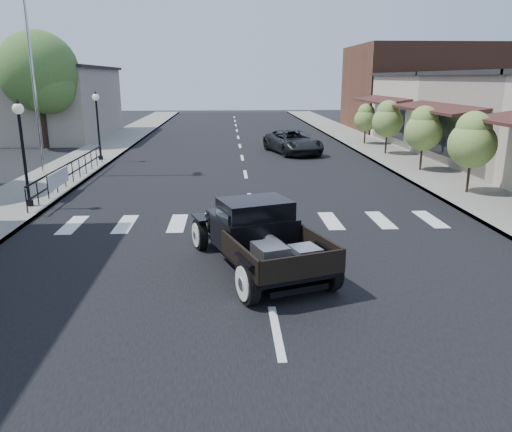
{
  "coord_description": "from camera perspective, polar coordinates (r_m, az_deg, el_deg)",
  "views": [
    {
      "loc": [
        -0.82,
        -10.94,
        4.37
      ],
      "look_at": [
        -0.13,
        1.19,
        1.0
      ],
      "focal_mm": 35.0,
      "sensor_mm": 36.0,
      "label": 1
    }
  ],
  "objects": [
    {
      "name": "ground",
      "position": [
        11.81,
        0.94,
        -6.22
      ],
      "size": [
        120.0,
        120.0,
        0.0
      ],
      "primitive_type": "plane",
      "color": "black",
      "rests_on": "ground"
    },
    {
      "name": "road",
      "position": [
        26.31,
        -1.45,
        5.98
      ],
      "size": [
        14.0,
        80.0,
        0.02
      ],
      "primitive_type": "cube",
      "color": "black",
      "rests_on": "ground"
    },
    {
      "name": "road_markings",
      "position": [
        21.41,
        -1.02,
        3.74
      ],
      "size": [
        12.0,
        60.0,
        0.06
      ],
      "primitive_type": null,
      "color": "silver",
      "rests_on": "ground"
    },
    {
      "name": "sidewalk_left",
      "position": [
        27.39,
        -19.61,
        5.6
      ],
      "size": [
        3.0,
        80.0,
        0.15
      ],
      "primitive_type": "cube",
      "color": "gray",
      "rests_on": "ground"
    },
    {
      "name": "sidewalk_right",
      "position": [
        27.89,
        16.38,
        6.04
      ],
      "size": [
        3.0,
        80.0,
        0.15
      ],
      "primitive_type": "cube",
      "color": "gray",
      "rests_on": "ground"
    },
    {
      "name": "low_building_left",
      "position": [
        41.48,
        -23.78,
        11.66
      ],
      "size": [
        10.0,
        12.0,
        5.0
      ],
      "primitive_type": "cube",
      "color": "#A59A8A",
      "rests_on": "ground"
    },
    {
      "name": "storefront_far",
      "position": [
        36.6,
        22.78,
        11.02
      ],
      "size": [
        10.0,
        9.0,
        4.5
      ],
      "primitive_type": "cube",
      "color": "beige",
      "rests_on": "ground"
    },
    {
      "name": "far_building_right",
      "position": [
        45.94,
        18.06,
        13.7
      ],
      "size": [
        11.0,
        10.0,
        7.0
      ],
      "primitive_type": "cube",
      "color": "brown",
      "rests_on": "ground"
    },
    {
      "name": "railing",
      "position": [
        22.23,
        -20.25,
        4.93
      ],
      "size": [
        0.08,
        10.0,
        1.0
      ],
      "primitive_type": null,
      "color": "black",
      "rests_on": "sidewalk_left"
    },
    {
      "name": "banner",
      "position": [
        20.37,
        -21.56,
        3.33
      ],
      "size": [
        0.04,
        2.2,
        0.6
      ],
      "primitive_type": null,
      "color": "silver",
      "rests_on": "sidewalk_left"
    },
    {
      "name": "lamp_post_b",
      "position": [
        18.41,
        -25.02,
        6.44
      ],
      "size": [
        0.36,
        0.36,
        3.55
      ],
      "primitive_type": null,
      "color": "black",
      "rests_on": "sidewalk_left"
    },
    {
      "name": "lamp_post_c",
      "position": [
        27.89,
        -17.6,
        9.78
      ],
      "size": [
        0.36,
        0.36,
        3.55
      ],
      "primitive_type": null,
      "color": "black",
      "rests_on": "sidewalk_left"
    },
    {
      "name": "flagpole",
      "position": [
        24.46,
        -24.49,
        17.33
      ],
      "size": [
        0.12,
        0.12,
        11.11
      ],
      "primitive_type": "cylinder",
      "color": "silver",
      "rests_on": "sidewalk_left"
    },
    {
      "name": "big_tree_far",
      "position": [
        34.96,
        -23.44,
        13.05
      ],
      "size": [
        4.92,
        4.92,
        7.23
      ],
      "primitive_type": null,
      "color": "#42672C",
      "rests_on": "ground"
    },
    {
      "name": "small_tree_b",
      "position": [
        20.49,
        23.35,
        6.54
      ],
      "size": [
        1.76,
        1.76,
        2.94
      ],
      "primitive_type": null,
      "color": "olive",
      "rests_on": "sidewalk_right"
    },
    {
      "name": "small_tree_c",
      "position": [
        24.82,
        18.51,
        8.29
      ],
      "size": [
        1.73,
        1.73,
        2.88
      ],
      "primitive_type": null,
      "color": "olive",
      "rests_on": "sidewalk_right"
    },
    {
      "name": "small_tree_d",
      "position": [
        29.84,
        14.75,
        9.69
      ],
      "size": [
        1.74,
        1.74,
        2.9
      ],
      "primitive_type": null,
      "color": "olive",
      "rests_on": "sidewalk_right"
    },
    {
      "name": "small_tree_e",
      "position": [
        34.2,
        12.4,
        10.18
      ],
      "size": [
        1.5,
        1.5,
        2.5
      ],
      "primitive_type": null,
      "color": "olive",
      "rests_on": "sidewalk_right"
    },
    {
      "name": "hotrod_pickup",
      "position": [
        11.6,
        0.29,
        -2.21
      ],
      "size": [
        3.71,
        5.31,
        1.68
      ],
      "primitive_type": null,
      "rotation": [
        0.0,
        0.0,
        0.33
      ],
      "color": "black",
      "rests_on": "ground"
    },
    {
      "name": "second_car",
      "position": [
        29.98,
        4.24,
        8.43
      ],
      "size": [
        3.51,
        5.39,
        1.38
      ],
      "primitive_type": "imported",
      "rotation": [
        0.0,
        0.0,
        0.27
      ],
      "color": "black",
      "rests_on": "ground"
    }
  ]
}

